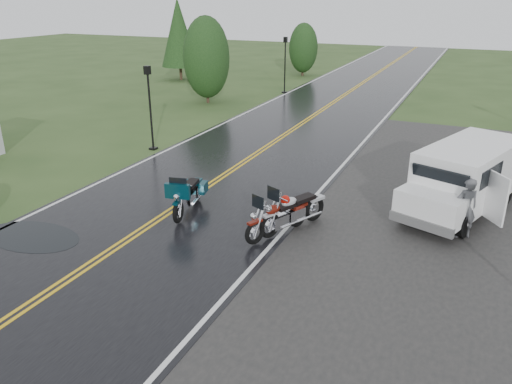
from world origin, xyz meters
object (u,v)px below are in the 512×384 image
lamp_post_far_left (285,65)px  van_white (411,187)px  motorcycle_teal (178,203)px  motorcycle_silver (270,216)px  person_at_van (466,209)px  lamp_post_near_left (150,108)px  motorcycle_red (255,223)px

lamp_post_far_left → van_white: bearing=-58.8°
motorcycle_teal → motorcycle_silver: (2.87, 0.20, 0.03)m
motorcycle_teal → person_at_van: size_ratio=1.34×
motorcycle_teal → person_at_van: 8.18m
person_at_van → motorcycle_teal: bearing=-13.3°
lamp_post_near_left → motorcycle_silver: bearing=-36.5°
van_white → lamp_post_near_left: bearing=-175.2°
motorcycle_teal → motorcycle_silver: 2.88m
motorcycle_teal → lamp_post_far_left: size_ratio=0.62×
motorcycle_teal → motorcycle_silver: bearing=-8.0°
motorcycle_silver → lamp_post_far_left: (-7.70, 21.15, 1.17)m
lamp_post_near_left → person_at_van: bearing=-15.7°
lamp_post_near_left → lamp_post_far_left: lamp_post_far_left is taller
motorcycle_teal → lamp_post_far_left: lamp_post_far_left is taller
motorcycle_red → lamp_post_far_left: 22.96m
motorcycle_teal → lamp_post_near_left: (-5.24, 6.19, 1.14)m
motorcycle_teal → van_white: (6.21, 3.12, 0.38)m
lamp_post_near_left → lamp_post_far_left: 15.17m
person_at_van → lamp_post_near_left: 13.56m
motorcycle_red → motorcycle_silver: size_ratio=0.94×
person_at_van → van_white: bearing=-51.9°
person_at_van → lamp_post_near_left: lamp_post_near_left is taller
motorcycle_silver → person_at_van: 5.43m
motorcycle_red → motorcycle_teal: 2.67m
motorcycle_silver → van_white: 4.45m
motorcycle_silver → lamp_post_near_left: 10.14m
motorcycle_red → person_at_van: size_ratio=1.32×
van_white → motorcycle_silver: bearing=-119.0°
motorcycle_silver → lamp_post_near_left: bearing=168.5°
person_at_van → lamp_post_far_left: 22.68m
motorcycle_teal → person_at_van: bearing=5.9°
motorcycle_silver → lamp_post_far_left: size_ratio=0.65×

